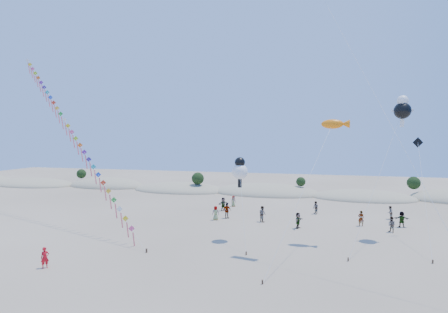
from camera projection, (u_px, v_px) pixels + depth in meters
ground at (153, 308)px, 22.07m from camera, size 160.00×160.00×0.00m
dune_ridge at (272, 193)px, 65.36m from camera, size 145.30×11.49×5.57m
kite_train at (69, 128)px, 43.95m from camera, size 27.22×16.56×21.77m
fish_kite at (335, 124)px, 35.32m from camera, size 6.34×12.54×11.74m
cartoon_kite_low at (240, 170)px, 36.34m from camera, size 2.38×5.40×8.09m
cartoon_kite_high at (402, 109)px, 36.72m from camera, size 6.46×9.67×14.14m
dark_kite at (421, 166)px, 36.43m from camera, size 1.46×10.09×10.03m
flyer_foreground at (45, 258)px, 28.71m from camera, size 0.68×0.70×1.62m
beachgoers at (296, 213)px, 44.99m from camera, size 23.11×11.75×1.89m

